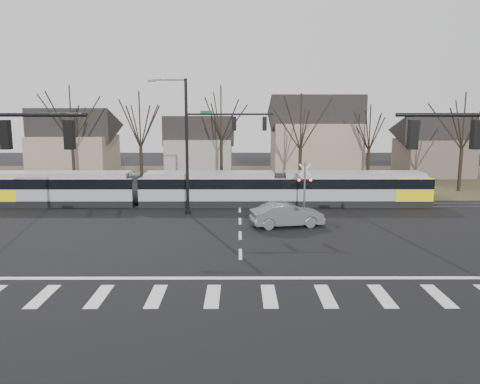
{
  "coord_description": "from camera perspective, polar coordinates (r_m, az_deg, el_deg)",
  "views": [
    {
      "loc": [
        -0.1,
        -22.81,
        7.64
      ],
      "look_at": [
        0.0,
        9.0,
        2.3
      ],
      "focal_mm": 35.0,
      "sensor_mm": 36.0,
      "label": 1
    }
  ],
  "objects": [
    {
      "name": "house_b",
      "position": [
        59.13,
        -4.96,
        5.94
      ],
      "size": [
        8.64,
        7.56,
        7.65
      ],
      "color": "gray",
      "rests_on": "ground"
    },
    {
      "name": "sedan",
      "position": [
        32.15,
        5.75,
        -2.77
      ],
      "size": [
        3.68,
        5.64,
        1.63
      ],
      "primitive_type": "imported",
      "rotation": [
        0.0,
        0.0,
        1.77
      ],
      "color": "#595C62",
      "rests_on": "ground"
    },
    {
      "name": "stop_line",
      "position": [
        22.35,
        0.09,
        -10.44
      ],
      "size": [
        28.0,
        0.35,
        0.01
      ],
      "primitive_type": "cube",
      "color": "silver",
      "rests_on": "ground"
    },
    {
      "name": "tram",
      "position": [
        39.37,
        -3.93,
        0.59
      ],
      "size": [
        37.14,
        2.76,
        2.82
      ],
      "color": "gray",
      "rests_on": "ground"
    },
    {
      "name": "signal_pole_far",
      "position": [
        35.44,
        -3.94,
        6.37
      ],
      "size": [
        9.28,
        0.44,
        10.2
      ],
      "color": "black",
      "rests_on": "ground"
    },
    {
      "name": "rail_crossing_signal",
      "position": [
        36.42,
        7.87,
        0.35
      ],
      "size": [
        1.08,
        0.36,
        4.0
      ],
      "color": "#59595B",
      "rests_on": "ground"
    },
    {
      "name": "grass_verge",
      "position": [
        55.34,
        -0.07,
        1.6
      ],
      "size": [
        140.0,
        28.0,
        0.01
      ],
      "primitive_type": "cube",
      "color": "#38331E",
      "rests_on": "ground"
    },
    {
      "name": "house_a",
      "position": [
        60.28,
        -19.57,
        5.97
      ],
      "size": [
        9.72,
        8.64,
        8.6
      ],
      "color": "gray",
      "rests_on": "ground"
    },
    {
      "name": "rail_pair",
      "position": [
        39.35,
        -0.03,
        -1.62
      ],
      "size": [
        90.0,
        1.52,
        0.06
      ],
      "color": "#59595E",
      "rests_on": "ground"
    },
    {
      "name": "lane_dashes",
      "position": [
        39.55,
        -0.03,
        -1.6
      ],
      "size": [
        0.18,
        30.0,
        0.01
      ],
      "color": "silver",
      "rests_on": "ground"
    },
    {
      "name": "house_d",
      "position": [
        62.74,
        22.52,
        5.46
      ],
      "size": [
        8.64,
        7.56,
        7.65
      ],
      "color": "brown",
      "rests_on": "ground"
    },
    {
      "name": "house_c",
      "position": [
        56.6,
        9.14,
        6.97
      ],
      "size": [
        10.8,
        8.64,
        10.1
      ],
      "color": "gray",
      "rests_on": "ground"
    },
    {
      "name": "ground",
      "position": [
        24.06,
        0.07,
        -8.99
      ],
      "size": [
        140.0,
        140.0,
        0.0
      ],
      "primitive_type": "plane",
      "color": "black"
    },
    {
      "name": "tree_row",
      "position": [
        48.92,
        2.3,
        6.43
      ],
      "size": [
        59.2,
        7.2,
        10.0
      ],
      "color": "black",
      "rests_on": "ground"
    },
    {
      "name": "crosswalk",
      "position": [
        20.3,
        0.12,
        -12.56
      ],
      "size": [
        27.0,
        2.6,
        0.01
      ],
      "color": "silver",
      "rests_on": "ground"
    }
  ]
}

